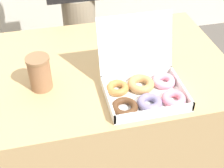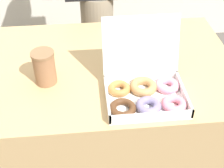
{
  "view_description": "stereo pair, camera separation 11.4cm",
  "coord_description": "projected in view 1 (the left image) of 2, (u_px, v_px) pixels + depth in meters",
  "views": [
    {
      "loc": [
        -0.22,
        -1.1,
        1.57
      ],
      "look_at": [
        -0.02,
        -0.24,
        0.84
      ],
      "focal_mm": 50.0,
      "sensor_mm": 36.0,
      "label": 1
    },
    {
      "loc": [
        -0.11,
        -1.12,
        1.57
      ],
      "look_at": [
        -0.02,
        -0.24,
        0.84
      ],
      "focal_mm": 50.0,
      "sensor_mm": 36.0,
      "label": 2
    }
  ],
  "objects": [
    {
      "name": "table",
      "position": [
        105.0,
        124.0,
        1.62
      ],
      "size": [
        1.12,
        0.78,
        0.76
      ],
      "color": "tan",
      "rests_on": "ground_plane"
    },
    {
      "name": "coffee_cup",
      "position": [
        40.0,
        73.0,
        1.22
      ],
      "size": [
        0.09,
        0.09,
        0.14
      ],
      "color": "#8C6042",
      "rests_on": "table"
    },
    {
      "name": "donut_box",
      "position": [
        144.0,
        86.0,
        1.21
      ],
      "size": [
        0.32,
        0.31,
        0.27
      ],
      "color": "white",
      "rests_on": "table"
    },
    {
      "name": "ground_plane",
      "position": [
        106.0,
        167.0,
        1.87
      ],
      "size": [
        14.0,
        14.0,
        0.0
      ],
      "primitive_type": "plane",
      "color": "#4C4742"
    }
  ]
}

